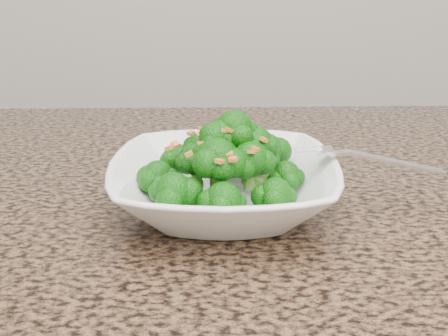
{
  "coord_description": "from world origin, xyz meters",
  "views": [
    {
      "loc": [
        -0.08,
        -0.18,
        1.16
      ],
      "look_at": [
        -0.06,
        0.37,
        0.95
      ],
      "focal_mm": 45.0,
      "sensor_mm": 36.0,
      "label": 1
    }
  ],
  "objects": [
    {
      "name": "broccoli_pile",
      "position": [
        -0.06,
        0.37,
        0.99
      ],
      "size": [
        0.21,
        0.21,
        0.07
      ],
      "primitive_type": null,
      "color": "#12660B",
      "rests_on": "bowl"
    },
    {
      "name": "bowl",
      "position": [
        -0.06,
        0.37,
        0.93
      ],
      "size": [
        0.24,
        0.24,
        0.06
      ],
      "primitive_type": "imported",
      "rotation": [
        0.0,
        0.0,
        -0.02
      ],
      "color": "white",
      "rests_on": "granite_counter"
    },
    {
      "name": "fork",
      "position": [
        0.06,
        0.37,
        0.96
      ],
      "size": [
        0.18,
        0.04,
        0.01
      ],
      "primitive_type": null,
      "rotation": [
        0.0,
        0.0,
        -0.05
      ],
      "color": "silver",
      "rests_on": "bowl"
    },
    {
      "name": "granite_counter",
      "position": [
        0.0,
        0.3,
        0.89
      ],
      "size": [
        1.64,
        1.04,
        0.03
      ],
      "primitive_type": "cube",
      "color": "brown",
      "rests_on": "cabinet"
    },
    {
      "name": "garlic_topping",
      "position": [
        -0.06,
        0.37,
        1.03
      ],
      "size": [
        0.13,
        0.13,
        0.01
      ],
      "primitive_type": null,
      "color": "orange",
      "rests_on": "broccoli_pile"
    }
  ]
}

